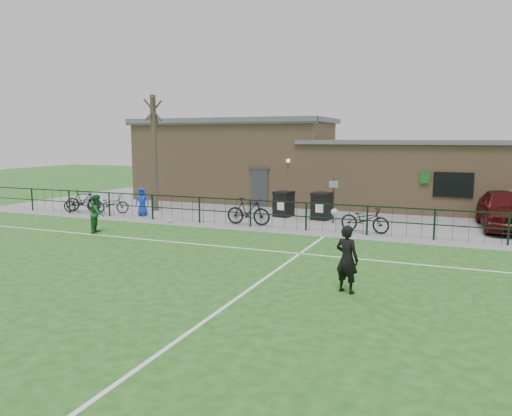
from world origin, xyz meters
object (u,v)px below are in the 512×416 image
at_px(bare_tree, 154,154).
at_px(outfield_player, 97,213).
at_px(sign_post, 333,201).
at_px(spectator_child, 142,202).
at_px(wheelie_bin_right, 322,207).
at_px(bicycle_a, 81,203).
at_px(bicycle_e, 365,219).
at_px(bicycle_b, 83,201).
at_px(car_maroon, 506,209).
at_px(ball_ground, 171,221).
at_px(bicycle_c, 110,204).
at_px(wheelie_bin_left, 284,205).
at_px(bicycle_d, 248,211).

distance_m(bare_tree, outfield_player, 6.54).
distance_m(sign_post, spectator_child, 9.30).
relative_size(wheelie_bin_right, outfield_player, 0.76).
bearing_deg(sign_post, bicycle_a, -172.71).
bearing_deg(wheelie_bin_right, bicycle_e, -37.33).
bearing_deg(bicycle_b, car_maroon, -106.54).
distance_m(sign_post, bicycle_a, 12.95).
bearing_deg(spectator_child, outfield_player, -100.31).
xyz_separation_m(bicycle_b, spectator_child, (3.79, -0.16, 0.14)).
distance_m(bicycle_a, spectator_child, 3.67).
relative_size(bicycle_a, ball_ground, 8.60).
distance_m(bicycle_c, outfield_player, 5.10).
distance_m(wheelie_bin_left, bicycle_c, 8.79).
bearing_deg(bare_tree, car_maroon, 3.40).
distance_m(car_maroon, outfield_player, 16.91).
relative_size(bicycle_d, spectator_child, 1.45).
height_order(bicycle_a, ball_ground, bicycle_a).
xyz_separation_m(bicycle_a, ball_ground, (6.02, -1.05, -0.39)).
xyz_separation_m(sign_post, car_maroon, (7.02, 1.28, -0.16)).
bearing_deg(ball_ground, sign_post, 21.53).
distance_m(wheelie_bin_right, spectator_child, 8.75).
bearing_deg(spectator_child, bare_tree, 82.11).
bearing_deg(bicycle_c, sign_post, -105.82).
height_order(wheelie_bin_right, bicycle_d, bicycle_d).
relative_size(bicycle_b, bicycle_d, 0.92).
distance_m(wheelie_bin_left, sign_post, 2.88).
distance_m(bare_tree, ball_ground, 5.00).
relative_size(bicycle_a, bicycle_b, 0.99).
distance_m(sign_post, bicycle_d, 3.85).
relative_size(bicycle_c, bicycle_d, 0.92).
distance_m(bare_tree, car_maroon, 16.79).
relative_size(bare_tree, outfield_player, 3.86).
distance_m(bare_tree, wheelie_bin_right, 9.20).
height_order(car_maroon, ball_ground, car_maroon).
bearing_deg(bicycle_e, outfield_player, 122.03).
height_order(bicycle_d, ball_ground, bicycle_d).
distance_m(bicycle_c, spectator_child, 1.97).
xyz_separation_m(wheelie_bin_right, bicycle_c, (-10.41, -2.24, -0.11)).
bearing_deg(bicycle_c, spectator_child, -114.39).
height_order(bare_tree, ball_ground, bare_tree).
distance_m(bicycle_e, outfield_player, 10.87).
height_order(bicycle_a, outfield_player, outfield_player).
bearing_deg(outfield_player, ball_ground, -47.57).
height_order(wheelie_bin_right, car_maroon, car_maroon).
distance_m(car_maroon, bicycle_b, 20.16).
distance_m(wheelie_bin_left, outfield_player, 8.77).
bearing_deg(bicycle_e, bicycle_a, 99.93).
height_order(wheelie_bin_right, spectator_child, spectator_child).
relative_size(spectator_child, outfield_player, 0.89).
distance_m(wheelie_bin_left, bicycle_e, 5.12).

